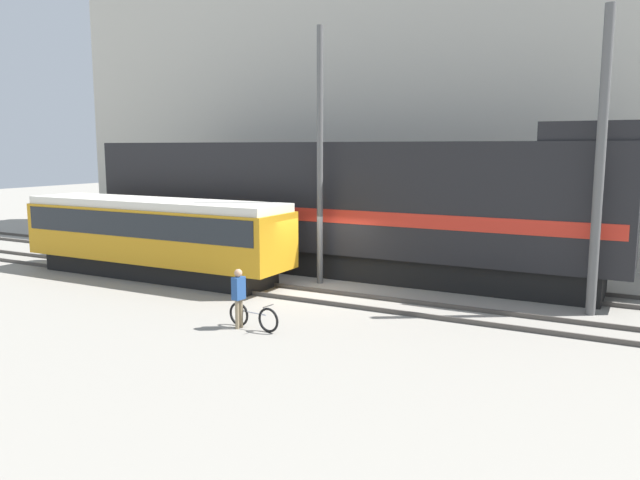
# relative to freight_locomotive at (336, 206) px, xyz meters

# --- Properties ---
(ground_plane) EXTENTS (120.00, 120.00, 0.00)m
(ground_plane) POSITION_rel_freight_locomotive_xyz_m (1.03, -3.04, -2.71)
(ground_plane) COLOR gray
(track_near) EXTENTS (60.00, 1.50, 0.14)m
(track_near) POSITION_rel_freight_locomotive_xyz_m (1.03, -4.10, -2.64)
(track_near) COLOR #47423D
(track_near) RESTS_ON ground
(track_far) EXTENTS (60.00, 1.51, 0.14)m
(track_far) POSITION_rel_freight_locomotive_xyz_m (1.03, -0.00, -2.64)
(track_far) COLOR #47423D
(track_far) RESTS_ON ground
(building_backdrop) EXTENTS (40.94, 6.00, 14.90)m
(building_backdrop) POSITION_rel_freight_locomotive_xyz_m (1.03, 8.66, 4.74)
(building_backdrop) COLOR beige
(building_backdrop) RESTS_ON ground
(freight_locomotive) EXTENTS (21.82, 3.04, 5.80)m
(freight_locomotive) POSITION_rel_freight_locomotive_xyz_m (0.00, 0.00, 0.00)
(freight_locomotive) COLOR black
(freight_locomotive) RESTS_ON ground
(streetcar) EXTENTS (11.42, 2.54, 3.03)m
(streetcar) POSITION_rel_freight_locomotive_xyz_m (-5.77, -4.10, -0.98)
(streetcar) COLOR black
(streetcar) RESTS_ON ground
(bicycle) EXTENTS (1.76, 0.44, 0.75)m
(bicycle) POSITION_rel_freight_locomotive_xyz_m (1.59, -8.15, -2.36)
(bicycle) COLOR black
(bicycle) RESTS_ON ground
(person) EXTENTS (0.26, 0.38, 1.68)m
(person) POSITION_rel_freight_locomotive_xyz_m (1.18, -8.26, -1.69)
(person) COLOR #8C7A5B
(person) RESTS_ON ground
(utility_pole_left) EXTENTS (0.22, 0.22, 9.25)m
(utility_pole_left) POSITION_rel_freight_locomotive_xyz_m (0.39, -2.05, 1.91)
(utility_pole_left) COLOR #595959
(utility_pole_left) RESTS_ON ground
(utility_pole_center) EXTENTS (0.29, 0.29, 9.02)m
(utility_pole_center) POSITION_rel_freight_locomotive_xyz_m (9.68, -2.05, 1.80)
(utility_pole_center) COLOR #595959
(utility_pole_center) RESTS_ON ground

